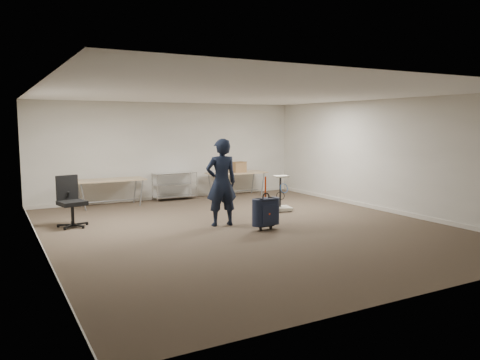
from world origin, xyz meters
TOP-DOWN VIEW (x-y plane):
  - ground at (0.00, 0.00)m, footprint 9.00×9.00m
  - room_shell at (0.00, 1.38)m, footprint 8.00×9.00m
  - folding_table_left at (-1.90, 3.95)m, footprint 1.80×0.75m
  - folding_table_right at (1.90, 3.95)m, footprint 1.80×0.75m
  - wire_shelf at (0.00, 4.20)m, footprint 1.22×0.47m
  - person at (-0.35, 0.44)m, footprint 0.74×0.54m
  - suitcase at (0.27, -0.38)m, footprint 0.42×0.26m
  - office_chair at (-3.21, 1.87)m, footprint 0.66×0.66m
  - equipment_cart at (1.74, 1.28)m, footprint 0.59×0.59m
  - cardboard_box at (1.96, 3.96)m, footprint 0.46×0.38m

SIDE VIEW (x-z plane):
  - ground at x=0.00m, z-range 0.00..0.00m
  - room_shell at x=0.00m, z-range -4.45..4.55m
  - equipment_cart at x=1.74m, z-range -0.21..0.68m
  - office_chair at x=-3.21m, z-range -0.22..0.88m
  - suitcase at x=0.27m, z-range -0.18..0.93m
  - wire_shelf at x=0.00m, z-range 0.04..0.84m
  - folding_table_left at x=-1.90m, z-range 0.31..1.04m
  - folding_table_right at x=1.90m, z-range 0.31..1.04m
  - cardboard_box at x=1.96m, z-range 0.73..1.04m
  - person at x=-0.35m, z-range 0.00..1.88m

